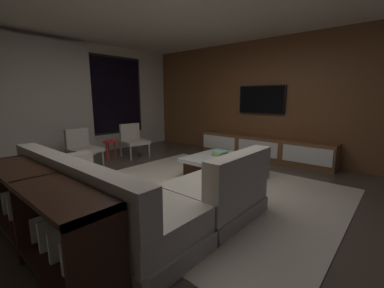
% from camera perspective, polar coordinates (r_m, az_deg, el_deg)
% --- Properties ---
extents(floor, '(9.20, 9.20, 0.00)m').
position_cam_1_polar(floor, '(3.72, -2.05, -11.63)').
color(floor, '#473D33').
extents(back_wall_with_window, '(6.60, 0.30, 2.70)m').
position_cam_1_polar(back_wall_with_window, '(6.44, -27.23, 8.96)').
color(back_wall_with_window, beige).
rests_on(back_wall_with_window, floor).
extents(media_wall, '(0.12, 7.80, 2.70)m').
position_cam_1_polar(media_wall, '(6.05, 18.23, 9.62)').
color(media_wall, brown).
rests_on(media_wall, floor).
extents(area_rug, '(3.20, 3.80, 0.01)m').
position_cam_1_polar(area_rug, '(3.90, 2.60, -10.43)').
color(area_rug, beige).
rests_on(area_rug, floor).
extents(sectional_couch, '(1.98, 2.50, 0.82)m').
position_cam_1_polar(sectional_couch, '(2.94, -13.11, -11.99)').
color(sectional_couch, '#A49C8C').
rests_on(sectional_couch, floor).
extents(coffee_table, '(1.16, 1.16, 0.36)m').
position_cam_1_polar(coffee_table, '(4.48, 7.11, -5.23)').
color(coffee_table, black).
rests_on(coffee_table, floor).
extents(book_stack_on_coffee_table, '(0.26, 0.20, 0.08)m').
position_cam_1_polar(book_stack_on_coffee_table, '(4.58, 6.39, -2.12)').
color(book_stack_on_coffee_table, '#B1C682').
rests_on(book_stack_on_coffee_table, coffee_table).
extents(accent_chair_near_window, '(0.62, 0.64, 0.78)m').
position_cam_1_polar(accent_chair_near_window, '(6.09, -13.39, 1.22)').
color(accent_chair_near_window, '#B2ADA0').
rests_on(accent_chair_near_window, floor).
extents(accent_chair_by_curtain, '(0.59, 0.61, 0.78)m').
position_cam_1_polar(accent_chair_by_curtain, '(5.51, -23.95, -0.41)').
color(accent_chair_by_curtain, '#B2ADA0').
rests_on(accent_chair_by_curtain, floor).
extents(side_stool, '(0.32, 0.32, 0.46)m').
position_cam_1_polar(side_stool, '(5.80, -18.21, -0.12)').
color(side_stool, red).
rests_on(side_stool, floor).
extents(media_console, '(0.46, 3.10, 0.52)m').
position_cam_1_polar(media_console, '(5.92, 16.07, -0.99)').
color(media_console, brown).
rests_on(media_console, floor).
extents(mounted_tv, '(0.05, 1.11, 0.64)m').
position_cam_1_polar(mounted_tv, '(6.05, 15.62, 9.76)').
color(mounted_tv, black).
extents(console_table_behind_couch, '(0.40, 2.10, 0.74)m').
position_cam_1_polar(console_table_behind_couch, '(2.64, -31.65, -13.13)').
color(console_table_behind_couch, black).
rests_on(console_table_behind_couch, floor).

